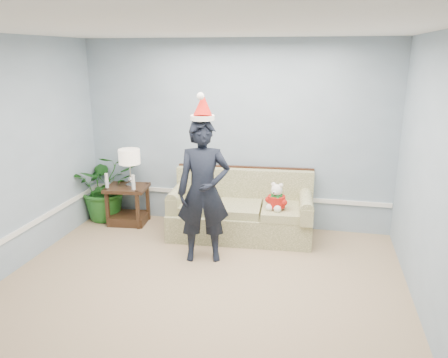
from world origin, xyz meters
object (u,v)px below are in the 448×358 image
at_px(sofa, 241,212).
at_px(table_lamp, 129,158).
at_px(man, 204,192).
at_px(side_table, 128,209).
at_px(teddy_bear, 277,200).
at_px(houseplant, 106,186).

relative_size(sofa, table_lamp, 3.60).
bearing_deg(man, table_lamp, 131.72).
bearing_deg(side_table, teddy_bear, -6.40).
distance_m(man, teddy_bear, 1.08).
distance_m(table_lamp, houseplant, 0.67).
bearing_deg(houseplant, man, -28.97).
height_order(table_lamp, man, man).
xyz_separation_m(table_lamp, houseplant, (-0.46, 0.08, -0.48)).
bearing_deg(side_table, man, -32.34).
bearing_deg(teddy_bear, houseplant, -169.34).
bearing_deg(teddy_bear, table_lamp, -168.91).
bearing_deg(table_lamp, side_table, -152.37).
xyz_separation_m(side_table, houseplant, (-0.40, 0.11, 0.30)).
xyz_separation_m(table_lamp, man, (1.38, -0.94, -0.13)).
distance_m(side_table, man, 1.82).
height_order(side_table, table_lamp, table_lamp).
bearing_deg(sofa, man, -113.96).
relative_size(side_table, houseplant, 0.62).
bearing_deg(houseplant, table_lamp, -9.80).
relative_size(houseplant, teddy_bear, 2.82).
relative_size(side_table, teddy_bear, 1.74).
bearing_deg(man, sofa, 55.95).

